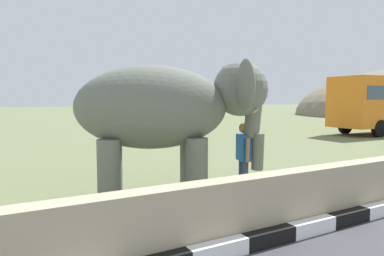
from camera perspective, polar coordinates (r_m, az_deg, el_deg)
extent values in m
cube|color=white|center=(4.99, 4.34, -19.52)|extent=(0.90, 0.20, 0.24)
cube|color=black|center=(5.50, 12.57, -17.25)|extent=(0.90, 0.20, 0.24)
cube|color=white|center=(6.10, 19.14, -15.15)|extent=(0.90, 0.20, 0.24)
cube|color=black|center=(6.76, 24.37, -13.31)|extent=(0.90, 0.20, 0.24)
cube|color=white|center=(7.48, 28.57, -11.73)|extent=(0.90, 0.20, 0.24)
cube|color=tan|center=(4.74, -6.16, -15.90)|extent=(28.00, 0.36, 1.00)
cylinder|color=slate|center=(7.79, -0.37, -6.07)|extent=(0.44, 0.44, 1.41)
cylinder|color=slate|center=(6.92, 0.80, -7.46)|extent=(0.44, 0.44, 1.41)
cylinder|color=slate|center=(7.71, -13.02, -6.30)|extent=(0.44, 0.44, 1.41)
cylinder|color=slate|center=(6.83, -13.51, -7.74)|extent=(0.44, 0.44, 1.41)
ellipsoid|color=slate|center=(7.12, -6.60, 3.41)|extent=(3.46, 2.56, 1.70)
sphere|color=slate|center=(7.44, 7.99, 6.40)|extent=(1.16, 1.16, 1.16)
ellipsoid|color=#D84C8C|center=(7.54, 10.13, 7.49)|extent=(0.56, 0.72, 0.44)
ellipsoid|color=slate|center=(8.16, 5.38, 6.63)|extent=(0.53, 0.93, 1.00)
ellipsoid|color=slate|center=(6.66, 8.80, 7.02)|extent=(0.53, 0.93, 1.00)
cylinder|color=slate|center=(7.54, 10.05, 2.17)|extent=(0.51, 0.64, 1.00)
cylinder|color=slate|center=(7.65, 10.78, -3.82)|extent=(0.35, 0.38, 0.82)
cone|color=beige|center=(7.78, 8.97, 3.00)|extent=(0.32, 0.58, 0.22)
cone|color=beige|center=(7.25, 10.36, 2.86)|extent=(0.32, 0.58, 0.22)
cylinder|color=navy|center=(7.95, 8.22, -8.07)|extent=(0.15, 0.15, 0.82)
cylinder|color=navy|center=(7.77, 8.69, -8.38)|extent=(0.15, 0.15, 0.82)
cube|color=#1E59B2|center=(7.74, 8.51, -3.16)|extent=(0.36, 0.46, 0.58)
cylinder|color=#9E7251|center=(7.98, 7.91, -3.12)|extent=(0.14, 0.18, 0.53)
cylinder|color=#9E7251|center=(7.50, 9.16, -3.65)|extent=(0.13, 0.15, 0.53)
sphere|color=#9E7251|center=(7.69, 8.55, 0.01)|extent=(0.23, 0.23, 0.23)
cylinder|color=black|center=(23.88, 23.92, 0.34)|extent=(1.01, 0.34, 1.00)
cylinder|color=black|center=(22.49, 28.44, -0.07)|extent=(1.01, 0.34, 1.00)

